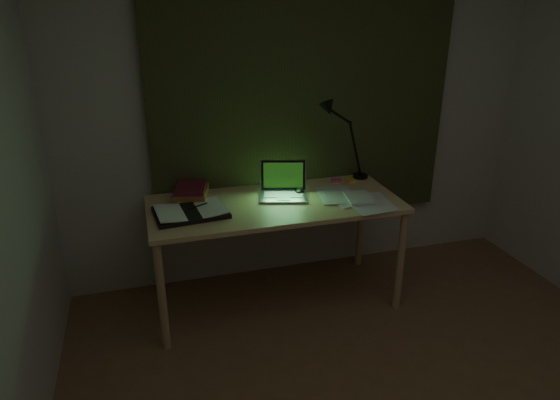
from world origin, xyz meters
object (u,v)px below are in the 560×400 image
Objects in this scene: desk at (275,253)px; laptop at (284,182)px; desk_lamp at (363,139)px; open_textbook at (191,212)px; book_stack at (192,191)px; loose_papers at (350,198)px.

laptop reaches higher than desk.
laptop is 0.74m from desk_lamp.
open_textbook reaches higher than desk.
desk is 2.75× the size of desk_lamp.
desk is 0.69m from open_textbook.
desk_lamp is (1.27, 0.08, 0.25)m from book_stack.
loose_papers is 0.66× the size of desk_lamp.
desk is 1.05m from desk_lamp.
desk is 0.50m from laptop.
book_stack is at bearing 157.50° from desk.
laptop is 0.62m from book_stack.
desk_lamp is at bearing 3.39° from book_stack.
laptop is at bearing 37.02° from desk.
laptop reaches higher than loose_papers.
desk_lamp reaches higher than book_stack.
laptop reaches higher than book_stack.
laptop is at bearing 3.72° from open_textbook.
desk is at bearing 169.83° from loose_papers.
desk_lamp is at bearing 34.63° from laptop.
laptop is 0.59× the size of desk_lamp.
book_stack is at bearing 163.33° from loose_papers.
open_textbook is 0.27m from book_stack.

